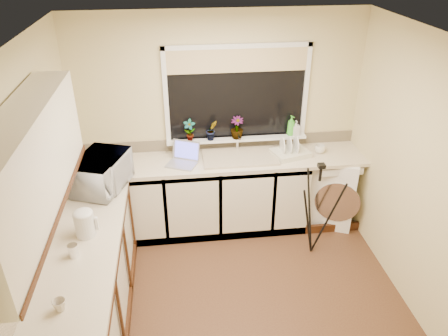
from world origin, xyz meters
TOP-DOWN VIEW (x-y plane):
  - floor at (0.00, 0.00)m, footprint 3.20×3.20m
  - ceiling at (0.00, 0.00)m, footprint 3.20×3.20m
  - wall_back at (0.00, 1.50)m, footprint 3.20×0.00m
  - wall_left at (-1.60, 0.00)m, footprint 0.00×3.00m
  - wall_right at (1.60, 0.00)m, footprint 0.00×3.00m
  - base_cabinet_back at (-0.33, 1.20)m, footprint 2.55×0.60m
  - base_cabinet_left at (-1.30, -0.30)m, footprint 0.54×2.40m
  - worktop_back at (0.00, 1.20)m, footprint 3.20×0.60m
  - worktop_left at (-1.30, -0.30)m, footprint 0.60×2.40m
  - upper_cabinet at (-1.44, -0.45)m, footprint 0.28×1.90m
  - splashback_left at (-1.59, -0.30)m, footprint 0.02×2.40m
  - splashback_back at (0.00, 1.49)m, footprint 3.20×0.02m
  - window_glass at (0.20, 1.49)m, footprint 1.50×0.02m
  - window_blind at (0.20, 1.46)m, footprint 1.50×0.02m
  - windowsill at (0.20, 1.43)m, footprint 1.60×0.14m
  - sink at (0.20, 1.20)m, footprint 0.82×0.46m
  - faucet at (0.20, 1.38)m, footprint 0.03×0.03m
  - washing_machine at (1.29, 1.23)m, footprint 0.79×0.78m
  - laptop at (-0.42, 1.17)m, footprint 0.40×0.38m
  - kettle at (-1.28, -0.00)m, footprint 0.16×0.16m
  - dish_rack at (0.78, 1.20)m, footprint 0.46×0.39m
  - tripod at (0.92, 0.60)m, footprint 0.70×0.70m
  - steel_jar at (-1.33, -0.27)m, footprint 0.08×0.08m
  - microwave at (-1.23, 0.75)m, footprint 0.58×0.70m
  - plant_a at (-0.34, 1.40)m, footprint 0.15×0.11m
  - plant_b at (-0.09, 1.41)m, footprint 0.15×0.14m
  - plant_c at (0.20, 1.41)m, footprint 0.16×0.16m
  - soap_bottle_green at (0.83, 1.42)m, footprint 0.12×0.12m
  - soap_bottle_clear at (0.88, 1.42)m, footprint 0.08×0.08m
  - cup_back at (1.13, 1.22)m, footprint 0.15×0.15m
  - cup_left at (-1.33, -0.81)m, footprint 0.11×0.11m

SIDE VIEW (x-z plane):
  - floor at x=0.00m, z-range 0.00..0.00m
  - base_cabinet_back at x=-0.33m, z-range 0.00..0.86m
  - base_cabinet_left at x=-1.30m, z-range 0.00..0.86m
  - washing_machine at x=1.29m, z-range 0.00..0.87m
  - tripod at x=0.92m, z-range 0.00..1.10m
  - worktop_back at x=0.00m, z-range 0.86..0.90m
  - worktop_left at x=-1.30m, z-range 0.86..0.90m
  - sink at x=0.20m, z-range 0.90..0.93m
  - dish_rack at x=0.78m, z-range 0.90..0.96m
  - cup_left at x=-1.33m, z-range 0.90..0.98m
  - cup_back at x=1.13m, z-range 0.90..1.00m
  - steel_jar at x=-1.33m, z-range 0.90..1.01m
  - laptop at x=-0.42m, z-range 0.85..1.07m
  - splashback_back at x=0.00m, z-range 0.90..1.04m
  - kettle at x=-1.28m, z-range 0.90..1.12m
  - faucet at x=0.20m, z-range 0.90..1.14m
  - windowsill at x=0.20m, z-range 1.02..1.05m
  - microwave at x=-1.23m, z-range 0.90..1.23m
  - splashback_left at x=-1.59m, z-range 0.90..1.35m
  - soap_bottle_clear at x=0.88m, z-range 1.05..1.23m
  - plant_b at x=-0.09m, z-range 1.05..1.28m
  - soap_bottle_green at x=0.83m, z-range 1.05..1.28m
  - plant_a at x=-0.34m, z-range 1.05..1.30m
  - plant_c at x=0.20m, z-range 1.05..1.31m
  - wall_back at x=0.00m, z-range -0.38..2.83m
  - wall_left at x=-1.60m, z-range -0.27..2.73m
  - wall_right at x=1.60m, z-range -0.27..2.73m
  - window_glass at x=0.20m, z-range 1.05..2.05m
  - upper_cabinet at x=-1.44m, z-range 1.45..2.15m
  - window_blind at x=0.20m, z-range 1.80..2.05m
  - ceiling at x=0.00m, z-range 2.45..2.45m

